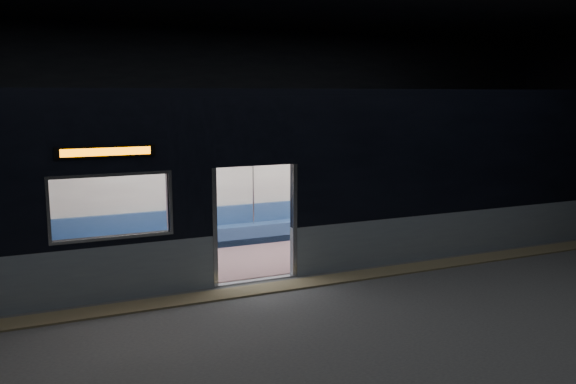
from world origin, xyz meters
TOP-DOWN VIEW (x-y plane):
  - station_floor at (0.00, 0.00)m, footprint 24.00×14.00m
  - station_envelope at (0.00, 0.00)m, footprint 24.00×14.00m
  - tactile_strip at (0.00, 0.55)m, footprint 22.80×0.50m
  - metro_car at (-0.00, 2.54)m, footprint 18.00×3.04m
  - passenger at (3.41, 3.55)m, footprint 0.42×0.72m
  - handbag at (3.43, 3.31)m, footprint 0.34×0.31m
  - transit_map at (4.30, 3.85)m, footprint 0.99×0.03m

SIDE VIEW (x-z plane):
  - station_floor at x=0.00m, z-range -0.01..0.00m
  - tactile_strip at x=0.00m, z-range 0.00..0.03m
  - handbag at x=3.43m, z-range 0.62..0.75m
  - passenger at x=3.41m, z-range 0.11..1.52m
  - transit_map at x=4.30m, z-range 1.15..1.79m
  - metro_car at x=0.00m, z-range 0.17..3.52m
  - station_envelope at x=0.00m, z-range 1.16..6.16m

